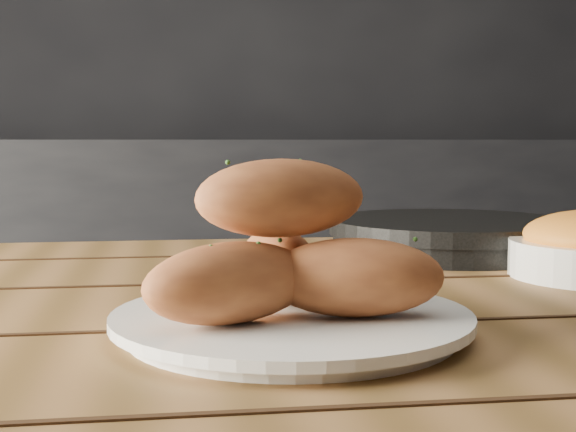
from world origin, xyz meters
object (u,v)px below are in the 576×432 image
object	(u,v)px
table	(337,399)
bread_rolls	(286,256)
skillet	(450,235)
plate	(292,323)

from	to	relation	value
table	bread_rolls	xyz separation A→B (m)	(-0.07, -0.13, 0.16)
table	skillet	size ratio (longest dim) A/B	3.31
table	bread_rolls	size ratio (longest dim) A/B	6.03
table	plate	size ratio (longest dim) A/B	5.20
skillet	table	bearing A→B (deg)	-126.32
table	bread_rolls	distance (m)	0.22
bread_rolls	skillet	bearing A→B (deg)	56.29
table	skillet	xyz separation A→B (m)	(0.21, 0.29, 0.12)
table	plate	bearing A→B (deg)	-116.18
plate	skillet	bearing A→B (deg)	56.56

